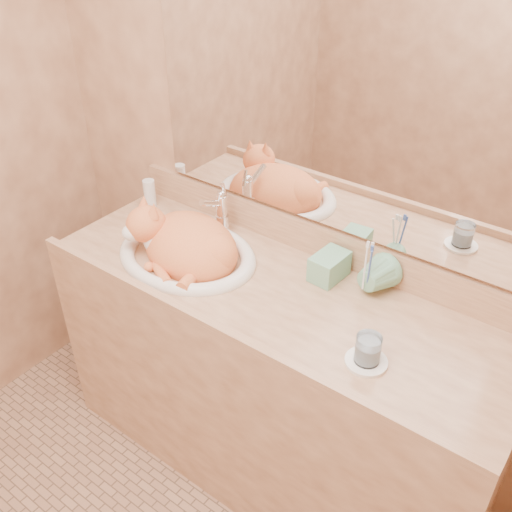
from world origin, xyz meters
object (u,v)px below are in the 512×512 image
Objects in this scene: cat at (183,241)px; soap_dispenser at (318,261)px; vanity_counter at (271,383)px; water_glass at (368,349)px; toothbrush_cup at (365,283)px; sink_basin at (186,238)px.

soap_dispenser is at bearing 30.98° from cat.
water_glass reaches higher than vanity_counter.
vanity_counter is at bearing 19.25° from cat.
water_glass is at bearing -60.93° from toothbrush_cup.
soap_dispenser is at bearing 143.56° from water_glass.
sink_basin is at bearing 173.04° from water_glass.
cat reaches higher than sink_basin.
cat is at bearing -176.80° from vanity_counter.
toothbrush_cup is at bearing 19.16° from soap_dispenser.
cat is 0.76m from water_glass.
toothbrush_cup is at bearing 30.06° from sink_basin.
toothbrush_cup is (0.15, 0.04, -0.04)m from soap_dispenser.
soap_dispenser is at bearing 30.12° from sink_basin.
cat is (-0.01, -0.00, -0.02)m from sink_basin.
sink_basin is 1.30× the size of cat.
soap_dispenser reaches higher than water_glass.
toothbrush_cup is (0.25, 0.14, 0.48)m from vanity_counter.
soap_dispenser is 2.38× the size of water_glass.
sink_basin is 0.47m from soap_dispenser.
soap_dispenser reaches higher than sink_basin.
toothbrush_cup is at bearing 119.07° from water_glass.
sink_basin is at bearing -164.73° from toothbrush_cup.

